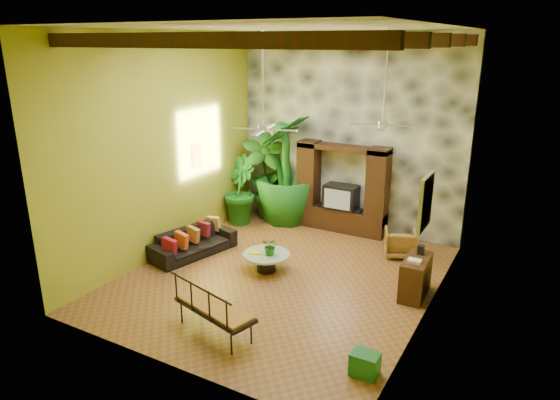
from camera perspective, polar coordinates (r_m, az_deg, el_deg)
The scene contains 23 objects.
ground at distance 10.71m, azimuth 0.30°, elevation -8.72°, with size 7.00×7.00×0.00m, color brown.
ceiling at distance 9.58m, azimuth 0.35°, elevation 19.11°, with size 6.00×7.00×0.02m, color silver.
back_wall at distance 12.96m, azimuth 7.92°, elevation 7.50°, with size 6.00×0.02×5.00m, color #A59E25.
left_wall at distance 11.57m, azimuth -12.86°, elevation 5.99°, with size 0.02×7.00×5.00m, color #A59E25.
right_wall at distance 8.84m, azimuth 17.60°, elevation 1.99°, with size 0.02×7.00×5.00m, color #A59E25.
stone_accent_wall at distance 12.90m, azimuth 7.82°, elevation 7.46°, with size 5.98×0.10×4.98m, color #313338.
ceiling_beams at distance 9.58m, azimuth 0.35°, elevation 17.80°, with size 5.95×5.36×0.22m.
entertainment_center at distance 12.99m, azimuth 7.04°, elevation 0.59°, with size 2.40×0.55×2.30m.
ceiling_fan_front at distance 9.43m, azimuth -1.94°, elevation 9.39°, with size 1.28×1.28×1.86m.
ceiling_fan_back at distance 10.14m, azimuth 11.76°, elevation 9.63°, with size 1.28×1.28×1.86m.
wall_art_mask at distance 12.37m, azimuth -9.51°, elevation 5.04°, with size 0.06×0.32×0.55m, color gold.
wall_art_painting at distance 8.34m, azimuth 16.32°, elevation -0.26°, with size 0.06×0.70×0.90m, color teal.
sofa at distance 11.81m, azimuth -9.90°, elevation -4.77°, with size 2.05×0.80×0.60m, color black.
wicker_armchair at distance 11.88m, azimuth 13.56°, elevation -4.78°, with size 0.68×0.70×0.64m, color #9A6538.
tall_plant_a at distance 13.76m, azimuth -1.65°, elevation 2.83°, with size 1.29×0.87×2.45m, color #205A17.
tall_plant_b at distance 13.53m, azimuth -4.71°, elevation 1.16°, with size 1.01×0.81×1.84m, color #1A641F.
tall_plant_c at distance 13.42m, azimuth 0.74°, elevation 3.57°, with size 1.66×1.66×2.96m, color #1B6A1F.
coffee_table at distance 10.86m, azimuth -1.56°, elevation -6.83°, with size 1.01×1.01×0.40m.
centerpiece_plant at distance 10.65m, azimuth -1.10°, elevation -5.31°, with size 0.36×0.31×0.40m, color #1D5A17.
yellow_tray at distance 10.83m, azimuth -2.92°, elevation -6.01°, with size 0.25×0.18×0.03m, color yellow.
iron_bench at distance 8.59m, azimuth -7.82°, elevation -12.03°, with size 1.67×0.97×0.57m.
side_console at distance 10.15m, azimuth 15.22°, elevation -8.50°, with size 0.44×0.98×0.78m, color #331A10.
green_bin at distance 7.92m, azimuth 9.67°, elevation -17.98°, with size 0.42×0.31×0.36m, color #1B681E.
Camera 1 is at (4.64, -8.38, 4.79)m, focal length 32.00 mm.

